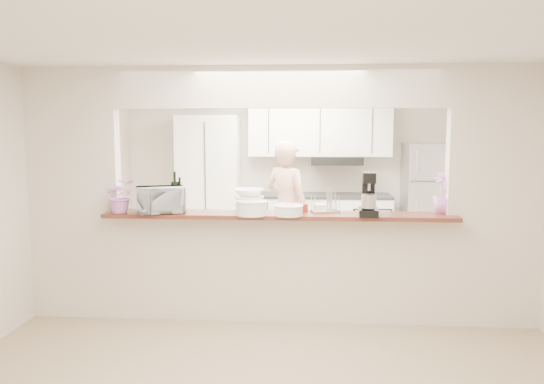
# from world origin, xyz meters

# --- Properties ---
(floor) EXTENTS (6.00, 6.00, 0.00)m
(floor) POSITION_xyz_m (0.00, 0.00, 0.00)
(floor) COLOR tan
(floor) RESTS_ON ground
(tile_overlay) EXTENTS (5.00, 2.90, 0.01)m
(tile_overlay) POSITION_xyz_m (0.00, 1.55, 0.01)
(tile_overlay) COLOR beige
(tile_overlay) RESTS_ON floor
(partition) EXTENTS (5.00, 0.15, 2.50)m
(partition) POSITION_xyz_m (0.00, 0.00, 1.48)
(partition) COLOR beige
(partition) RESTS_ON floor
(bar_counter) EXTENTS (3.40, 0.38, 1.09)m
(bar_counter) POSITION_xyz_m (0.00, -0.00, 0.58)
(bar_counter) COLOR beige
(bar_counter) RESTS_ON floor
(kitchen_cabinets) EXTENTS (3.15, 0.62, 2.25)m
(kitchen_cabinets) POSITION_xyz_m (-0.19, 2.72, 0.97)
(kitchen_cabinets) COLOR white
(kitchen_cabinets) RESTS_ON floor
(refrigerator) EXTENTS (0.75, 0.70, 1.70)m
(refrigerator) POSITION_xyz_m (2.05, 2.65, 0.85)
(refrigerator) COLOR #A9A9AE
(refrigerator) RESTS_ON floor
(flower_left) EXTENTS (0.38, 0.36, 0.33)m
(flower_left) POSITION_xyz_m (-1.53, -0.15, 1.26)
(flower_left) COLOR pink
(flower_left) RESTS_ON bar_counter
(wine_bottle_a) EXTENTS (0.08, 0.08, 0.39)m
(wine_bottle_a) POSITION_xyz_m (-1.05, 0.07, 1.24)
(wine_bottle_a) COLOR black
(wine_bottle_a) RESTS_ON bar_counter
(wine_bottle_b) EXTENTS (0.07, 0.07, 0.33)m
(wine_bottle_b) POSITION_xyz_m (-1.00, 0.07, 1.22)
(wine_bottle_b) COLOR black
(wine_bottle_b) RESTS_ON bar_counter
(toaster_oven) EXTENTS (0.54, 0.45, 0.25)m
(toaster_oven) POSITION_xyz_m (-1.15, -0.10, 1.22)
(toaster_oven) COLOR #B6B6BB
(toaster_oven) RESTS_ON bar_counter
(serving_bowls) EXTENTS (0.32, 0.32, 0.22)m
(serving_bowls) POSITION_xyz_m (-0.30, 0.05, 1.20)
(serving_bowls) COLOR white
(serving_bowls) RESTS_ON bar_counter
(plate_stack_a) EXTENTS (0.30, 0.30, 0.14)m
(plate_stack_a) POSITION_xyz_m (-0.25, -0.19, 1.16)
(plate_stack_a) COLOR white
(plate_stack_a) RESTS_ON bar_counter
(plate_stack_b) EXTENTS (0.28, 0.28, 0.10)m
(plate_stack_b) POSITION_xyz_m (0.10, -0.19, 1.14)
(plate_stack_b) COLOR white
(plate_stack_b) RESTS_ON bar_counter
(red_bowl) EXTENTS (0.17, 0.17, 0.08)m
(red_bowl) POSITION_xyz_m (0.20, 0.08, 1.13)
(red_bowl) COLOR maroon
(red_bowl) RESTS_ON bar_counter
(tan_bowl) EXTENTS (0.16, 0.16, 0.08)m
(tan_bowl) POSITION_xyz_m (0.05, 0.08, 1.13)
(tan_bowl) COLOR tan
(tan_bowl) RESTS_ON bar_counter
(utensil_caddy) EXTENTS (0.29, 0.22, 0.25)m
(utensil_caddy) POSITION_xyz_m (0.45, 0.03, 1.19)
(utensil_caddy) COLOR silver
(utensil_caddy) RESTS_ON bar_counter
(stand_mixer) EXTENTS (0.19, 0.29, 0.41)m
(stand_mixer) POSITION_xyz_m (0.85, -0.14, 1.27)
(stand_mixer) COLOR black
(stand_mixer) RESTS_ON bar_counter
(flower_right) EXTENTS (0.24, 0.24, 0.40)m
(flower_right) POSITION_xyz_m (1.60, 0.05, 1.29)
(flower_right) COLOR #C073D6
(flower_right) RESTS_ON bar_counter
(person) EXTENTS (0.76, 0.71, 1.75)m
(person) POSITION_xyz_m (0.01, 1.68, 0.87)
(person) COLOR tan
(person) RESTS_ON floor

